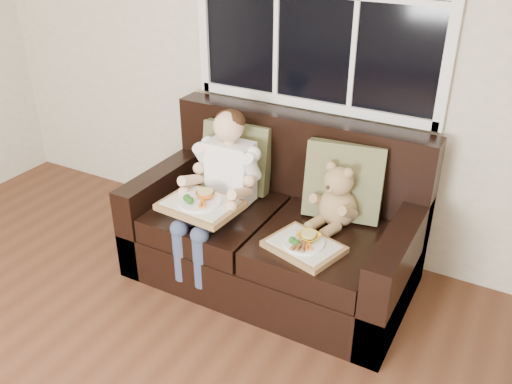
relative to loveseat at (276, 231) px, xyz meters
The scene contains 7 objects.
loveseat is the anchor object (origin of this frame).
pillow_left 0.54m from the loveseat, 157.47° to the left, with size 0.46×0.25×0.45m.
pillow_right 0.54m from the loveseat, 23.06° to the left, with size 0.48×0.28×0.46m.
child 0.48m from the loveseat, 158.56° to the right, with size 0.41×0.60×0.92m.
teddy_bear 0.48m from the loveseat, ahead, with size 0.27×0.32×0.40m.
tray_left 0.53m from the loveseat, 134.98° to the right, with size 0.46×0.37×0.10m.
tray_right 0.46m from the loveseat, 42.81° to the right, with size 0.45×0.39×0.09m.
Camera 1 is at (1.62, -0.54, 2.11)m, focal length 38.00 mm.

